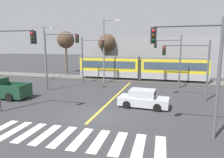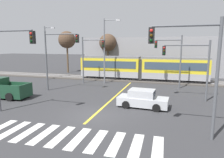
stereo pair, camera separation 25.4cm
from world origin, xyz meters
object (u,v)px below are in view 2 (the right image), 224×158
traffic_light_mid_right (191,61)px  traffic_light_far_left (90,53)px  bare_tree_far_west (67,40)px  pickup_truck (2,89)px  traffic_light_near_left (8,56)px  sedan_crossing (143,99)px  traffic_light_mid_left (56,52)px  light_rail_tram (141,67)px  traffic_light_far_right (172,54)px  street_lamp_centre (106,47)px  bare_tree_west (108,43)px  street_lamp_west (47,50)px  traffic_light_near_right (194,61)px

traffic_light_mid_right → traffic_light_far_left: 13.64m
traffic_light_mid_right → bare_tree_far_west: (-21.16, 14.90, 2.48)m
pickup_truck → traffic_light_near_left: bearing=-38.5°
sedan_crossing → traffic_light_mid_left: size_ratio=0.63×
light_rail_tram → traffic_light_far_right: bearing=-43.2°
traffic_light_near_left → traffic_light_mid_right: bearing=29.8°
sedan_crossing → traffic_light_far_left: 12.80m
pickup_truck → street_lamp_centre: street_lamp_centre is taller
traffic_light_far_left → bare_tree_west: (-0.41, 9.47, 1.54)m
street_lamp_west → traffic_light_near_right: bearing=-37.5°
street_lamp_west → light_rail_tram: bearing=12.4°
traffic_light_far_left → bare_tree_west: bearing=92.5°
pickup_truck → traffic_light_mid_left: 6.76m
traffic_light_near_right → traffic_light_mid_right: bearing=85.7°
pickup_truck → street_lamp_centre: (7.62, 10.44, 4.15)m
traffic_light_mid_right → traffic_light_near_right: size_ratio=0.86×
traffic_light_mid_left → traffic_light_far_left: 5.75m
street_lamp_west → street_lamp_centre: street_lamp_centre is taller
street_lamp_west → traffic_light_near_left: bearing=-65.9°
traffic_light_far_right → traffic_light_far_left: traffic_light_far_right is taller
sedan_crossing → pickup_truck: 14.11m
traffic_light_mid_right → street_lamp_centre: bearing=149.4°
pickup_truck → traffic_light_far_right: size_ratio=0.85×
traffic_light_mid_left → bare_tree_west: bearing=84.8°
traffic_light_near_right → bare_tree_far_west: size_ratio=0.83×
street_lamp_centre → bare_tree_west: 9.09m
sedan_crossing → bare_tree_west: bearing=116.0°
traffic_light_mid_left → traffic_light_near_left: bearing=-85.0°
pickup_truck → bare_tree_west: bearing=75.0°
sedan_crossing → street_lamp_west: (-16.02, 9.95, 3.86)m
street_lamp_west → sedan_crossing: bearing=-31.8°
traffic_light_mid_right → traffic_light_far_right: bearing=107.3°
street_lamp_centre → traffic_light_far_left: bearing=-160.0°
pickup_truck → traffic_light_mid_left: traffic_light_mid_left is taller
light_rail_tram → traffic_light_far_right: size_ratio=2.87×
traffic_light_near_left → street_lamp_west: bearing=114.1°
light_rail_tram → traffic_light_far_right: traffic_light_far_right is taller
traffic_light_far_right → street_lamp_west: (-18.28, 0.94, 0.41)m
traffic_light_near_right → street_lamp_centre: size_ratio=0.76×
traffic_light_near_left → traffic_light_mid_left: bearing=95.0°
traffic_light_far_right → street_lamp_centre: (-8.72, 0.63, 0.84)m
street_lamp_west → bare_tree_far_west: (-1.16, 8.41, 1.72)m
light_rail_tram → street_lamp_west: 14.56m
street_lamp_west → bare_tree_far_west: 8.66m
sedan_crossing → traffic_light_mid_right: size_ratio=0.75×
traffic_light_near_right → bare_tree_west: size_ratio=0.91×
traffic_light_near_right → bare_tree_far_west: bare_tree_far_west is taller
pickup_truck → street_lamp_west: size_ratio=0.68×
pickup_truck → bare_tree_west: 20.42m
street_lamp_centre → traffic_light_near_left: bearing=-102.8°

